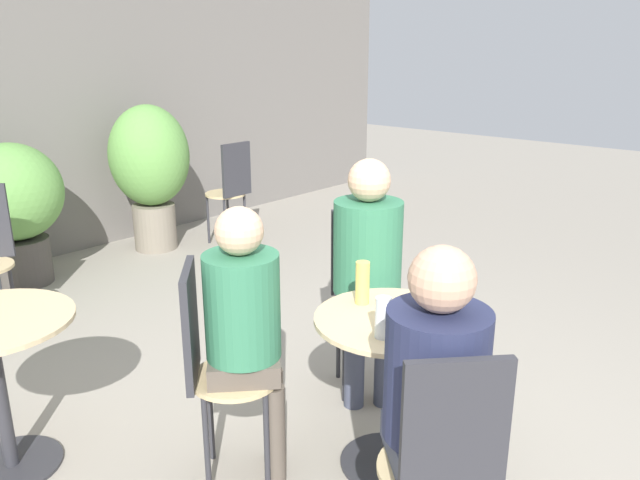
{
  "coord_description": "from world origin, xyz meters",
  "views": [
    {
      "loc": [
        -1.84,
        -1.35,
        1.77
      ],
      "look_at": [
        0.12,
        0.37,
        0.96
      ],
      "focal_mm": 35.0,
      "sensor_mm": 36.0,
      "label": 1
    }
  ],
  "objects_px": {
    "bistro_chair_4": "(231,184)",
    "beer_glass_1": "(441,296)",
    "bistro_chair_0": "(362,283)",
    "seated_person_2": "(434,389)",
    "bistro_chair_2": "(444,460)",
    "cafe_table_near": "(392,362)",
    "beer_glass_0": "(383,318)",
    "potted_plant_1": "(14,202)",
    "seated_person_0": "(368,260)",
    "bistro_chair_1": "(212,356)",
    "seated_person_1": "(246,320)",
    "potted_plant_2": "(150,164)",
    "beer_glass_2": "(362,283)"
  },
  "relations": [
    {
      "from": "bistro_chair_4",
      "to": "beer_glass_1",
      "type": "height_order",
      "value": "bistro_chair_4"
    },
    {
      "from": "bistro_chair_0",
      "to": "seated_person_2",
      "type": "relative_size",
      "value": 0.79
    },
    {
      "from": "bistro_chair_0",
      "to": "bistro_chair_4",
      "type": "distance_m",
      "value": 2.65
    },
    {
      "from": "bistro_chair_2",
      "to": "seated_person_2",
      "type": "relative_size",
      "value": 0.79
    },
    {
      "from": "cafe_table_near",
      "to": "beer_glass_1",
      "type": "relative_size",
      "value": 3.9
    },
    {
      "from": "beer_glass_0",
      "to": "potted_plant_1",
      "type": "relative_size",
      "value": 0.15
    },
    {
      "from": "beer_glass_0",
      "to": "beer_glass_1",
      "type": "relative_size",
      "value": 0.89
    },
    {
      "from": "bistro_chair_0",
      "to": "potted_plant_1",
      "type": "distance_m",
      "value": 2.92
    },
    {
      "from": "seated_person_0",
      "to": "bistro_chair_2",
      "type": "bearing_deg",
      "value": -90.0
    },
    {
      "from": "seated_person_0",
      "to": "potted_plant_1",
      "type": "bearing_deg",
      "value": 141.72
    },
    {
      "from": "bistro_chair_1",
      "to": "seated_person_0",
      "type": "xyz_separation_m",
      "value": [
        0.95,
        -0.07,
        0.18
      ]
    },
    {
      "from": "bistro_chair_2",
      "to": "beer_glass_0",
      "type": "relative_size",
      "value": 5.88
    },
    {
      "from": "seated_person_2",
      "to": "seated_person_1",
      "type": "bearing_deg",
      "value": -44.96
    },
    {
      "from": "cafe_table_near",
      "to": "bistro_chair_4",
      "type": "relative_size",
      "value": 0.74
    },
    {
      "from": "seated_person_1",
      "to": "potted_plant_2",
      "type": "distance_m",
      "value": 3.36
    },
    {
      "from": "seated_person_0",
      "to": "beer_glass_1",
      "type": "bearing_deg",
      "value": -72.77
    },
    {
      "from": "seated_person_1",
      "to": "potted_plant_1",
      "type": "distance_m",
      "value": 3.03
    },
    {
      "from": "cafe_table_near",
      "to": "potted_plant_2",
      "type": "height_order",
      "value": "potted_plant_2"
    },
    {
      "from": "bistro_chair_2",
      "to": "cafe_table_near",
      "type": "bearing_deg",
      "value": -90.0
    },
    {
      "from": "seated_person_1",
      "to": "bistro_chair_2",
      "type": "bearing_deg",
      "value": -141.14
    },
    {
      "from": "cafe_table_near",
      "to": "seated_person_0",
      "type": "xyz_separation_m",
      "value": [
        0.41,
        0.44,
        0.25
      ]
    },
    {
      "from": "cafe_table_near",
      "to": "beer_glass_1",
      "type": "distance_m",
      "value": 0.35
    },
    {
      "from": "bistro_chair_4",
      "to": "seated_person_1",
      "type": "distance_m",
      "value": 3.28
    },
    {
      "from": "bistro_chair_4",
      "to": "beer_glass_0",
      "type": "relative_size",
      "value": 5.88
    },
    {
      "from": "bistro_chair_1",
      "to": "bistro_chair_4",
      "type": "relative_size",
      "value": 1.0
    },
    {
      "from": "seated_person_1",
      "to": "beer_glass_0",
      "type": "distance_m",
      "value": 0.55
    },
    {
      "from": "bistro_chair_1",
      "to": "potted_plant_2",
      "type": "height_order",
      "value": "potted_plant_2"
    },
    {
      "from": "seated_person_1",
      "to": "beer_glass_0",
      "type": "relative_size",
      "value": 7.36
    },
    {
      "from": "seated_person_2",
      "to": "beer_glass_1",
      "type": "height_order",
      "value": "seated_person_2"
    },
    {
      "from": "potted_plant_1",
      "to": "seated_person_1",
      "type": "bearing_deg",
      "value": -97.12
    },
    {
      "from": "beer_glass_0",
      "to": "seated_person_1",
      "type": "bearing_deg",
      "value": 118.82
    },
    {
      "from": "bistro_chair_2",
      "to": "beer_glass_2",
      "type": "bearing_deg",
      "value": -83.51
    },
    {
      "from": "beer_glass_0",
      "to": "beer_glass_1",
      "type": "height_order",
      "value": "beer_glass_1"
    },
    {
      "from": "seated_person_1",
      "to": "beer_glass_2",
      "type": "height_order",
      "value": "seated_person_1"
    },
    {
      "from": "beer_glass_0",
      "to": "beer_glass_2",
      "type": "distance_m",
      "value": 0.33
    },
    {
      "from": "potted_plant_2",
      "to": "beer_glass_0",
      "type": "bearing_deg",
      "value": -110.64
    },
    {
      "from": "bistro_chair_0",
      "to": "bistro_chair_1",
      "type": "bearing_deg",
      "value": -135.0
    },
    {
      "from": "bistro_chair_0",
      "to": "potted_plant_1",
      "type": "xyz_separation_m",
      "value": [
        -0.57,
        2.87,
        0.08
      ]
    },
    {
      "from": "beer_glass_1",
      "to": "potted_plant_2",
      "type": "distance_m",
      "value": 3.66
    },
    {
      "from": "beer_glass_1",
      "to": "seated_person_1",
      "type": "bearing_deg",
      "value": 136.2
    },
    {
      "from": "potted_plant_1",
      "to": "potted_plant_2",
      "type": "height_order",
      "value": "potted_plant_2"
    },
    {
      "from": "bistro_chair_1",
      "to": "seated_person_2",
      "type": "xyz_separation_m",
      "value": [
        0.14,
        -0.94,
        0.16
      ]
    },
    {
      "from": "seated_person_1",
      "to": "beer_glass_0",
      "type": "xyz_separation_m",
      "value": [
        0.26,
        -0.48,
        0.07
      ]
    },
    {
      "from": "cafe_table_near",
      "to": "seated_person_1",
      "type": "bearing_deg",
      "value": 137.25
    },
    {
      "from": "bistro_chair_1",
      "to": "potted_plant_2",
      "type": "bearing_deg",
      "value": 12.62
    },
    {
      "from": "seated_person_0",
      "to": "seated_person_2",
      "type": "bearing_deg",
      "value": -90.0
    },
    {
      "from": "cafe_table_near",
      "to": "bistro_chair_0",
      "type": "distance_m",
      "value": 0.75
    },
    {
      "from": "bistro_chair_2",
      "to": "potted_plant_2",
      "type": "relative_size",
      "value": 0.74
    },
    {
      "from": "seated_person_1",
      "to": "potted_plant_2",
      "type": "xyz_separation_m",
      "value": [
        1.56,
        2.98,
        0.05
      ]
    },
    {
      "from": "cafe_table_near",
      "to": "bistro_chair_0",
      "type": "relative_size",
      "value": 0.74
    }
  ]
}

